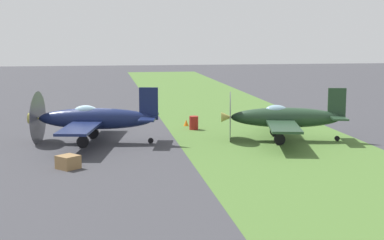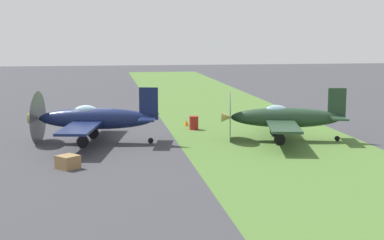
% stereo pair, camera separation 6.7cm
% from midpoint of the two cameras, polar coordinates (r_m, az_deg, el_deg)
% --- Properties ---
extents(ground_plane, '(160.00, 160.00, 0.00)m').
position_cam_midpoint_polar(ground_plane, '(36.18, -9.85, -1.84)').
color(ground_plane, '#38383D').
extents(grass_verge, '(120.00, 11.00, 0.01)m').
position_cam_midpoint_polar(grass_verge, '(37.50, 6.48, -1.39)').
color(grass_verge, '#476B2D').
rests_on(grass_verge, ground).
extents(airplane_lead, '(9.73, 7.76, 3.44)m').
position_cam_midpoint_polar(airplane_lead, '(34.65, -9.64, 0.12)').
color(airplane_lead, '#141E47').
rests_on(airplane_lead, ground).
extents(airplane_wingman, '(9.41, 7.51, 3.33)m').
position_cam_midpoint_polar(airplane_wingman, '(35.35, 8.84, 0.23)').
color(airplane_wingman, '#233D28').
rests_on(airplane_wingman, ground).
extents(fuel_drum, '(0.60, 0.60, 0.90)m').
position_cam_midpoint_polar(fuel_drum, '(39.06, 0.12, -0.28)').
color(fuel_drum, maroon).
rests_on(fuel_drum, ground).
extents(supply_crate, '(1.27, 1.27, 0.64)m').
position_cam_midpoint_polar(supply_crate, '(28.55, -12.06, -4.03)').
color(supply_crate, olive).
rests_on(supply_crate, ground).
extents(runway_marker_cone, '(0.36, 0.36, 0.44)m').
position_cam_midpoint_polar(runway_marker_cone, '(40.59, -0.62, -0.27)').
color(runway_marker_cone, orange).
rests_on(runway_marker_cone, ground).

